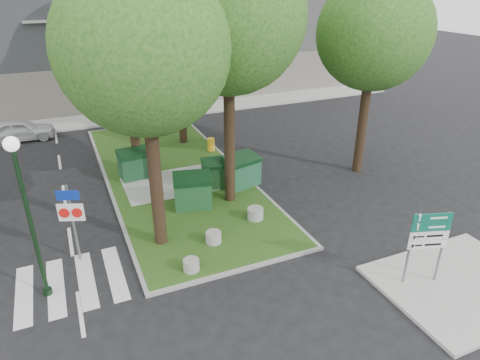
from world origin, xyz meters
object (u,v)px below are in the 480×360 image
bollard_left (191,265)px  tree_median_near_left (144,30)px  dumpster_c (217,173)px  tree_median_mid (124,22)px  bollard_right (255,213)px  car_white (20,130)px  dumpster_b (193,191)px  directional_sign (428,237)px  litter_bin (211,144)px  traffic_sign_pole (72,213)px  dumpster_d (242,171)px  car_silver (176,98)px  street_lamp (25,202)px  bollard_mid (213,237)px  tree_street_right (376,21)px  dumpster_a (135,164)px

bollard_left → tree_median_near_left: bearing=101.1°
dumpster_c → tree_median_mid: bearing=143.4°
bollard_left → bollard_right: (3.29, 2.11, 0.04)m
dumpster_c → car_white: (-8.29, 10.42, -0.09)m
tree_median_near_left → dumpster_c: bearing=45.0°
dumpster_b → directional_sign: bearing=-42.8°
litter_bin → traffic_sign_pole: size_ratio=0.24×
dumpster_d → car_silver: dumpster_d is taller
tree_median_near_left → car_silver: bearing=72.5°
tree_median_near_left → tree_median_mid: bearing=85.6°
tree_median_near_left → street_lamp: size_ratio=2.08×
bollard_left → street_lamp: street_lamp is taller
dumpster_d → street_lamp: street_lamp is taller
tree_median_near_left → bollard_right: (3.70, 0.05, -6.97)m
tree_median_near_left → litter_bin: 11.19m
bollard_right → dumpster_b: bearing=134.5°
dumpster_b → traffic_sign_pole: 5.09m
tree_median_mid → bollard_mid: (1.12, -7.34, -6.66)m
traffic_sign_pole → car_white: 13.85m
dumpster_c → litter_bin: bearing=84.3°
dumpster_b → dumpster_d: size_ratio=0.98×
dumpster_b → tree_median_mid: bearing=119.2°
car_white → dumpster_d: bearing=-136.9°
tree_median_mid → street_lamp: bearing=-119.6°
traffic_sign_pole → bollard_mid: bearing=8.7°
tree_street_right → street_lamp: (-14.42, -3.79, -3.80)m
tree_median_mid → bollard_left: tree_median_mid is taller
dumpster_c → street_lamp: street_lamp is taller
tree_median_near_left → bollard_left: (0.41, -2.06, -7.01)m
bollard_mid → litter_bin: bearing=70.5°
tree_median_near_left → dumpster_b: 7.04m
car_silver → litter_bin: bearing=-179.7°
dumpster_c → bollard_right: dumpster_c is taller
dumpster_a → litter_bin: 4.77m
car_silver → tree_street_right: bearing=-155.5°
tree_median_near_left → bollard_right: bearing=0.7°
bollard_left → directional_sign: directional_sign is taller
bollard_right → street_lamp: 8.23m
dumpster_c → directional_sign: (3.38, -8.81, 1.01)m
street_lamp → dumpster_b: bearing=30.0°
bollard_left → litter_bin: 10.49m
tree_median_near_left → bollard_right: tree_median_near_left is taller
dumpster_b → traffic_sign_pole: (-4.63, -1.84, 1.01)m
tree_median_mid → street_lamp: size_ratio=1.97×
litter_bin → traffic_sign_pole: traffic_sign_pole is taller
litter_bin → tree_median_mid: bearing=-165.6°
dumpster_a → tree_median_near_left: bearing=-97.3°
dumpster_d → bollard_mid: size_ratio=3.16×
bollard_left → litter_bin: litter_bin is taller
tree_median_mid → bollard_right: size_ratio=15.91×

